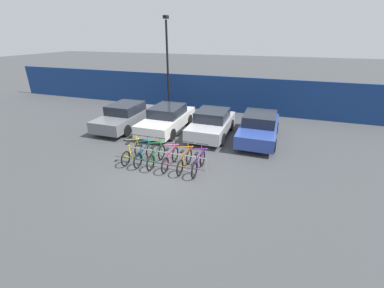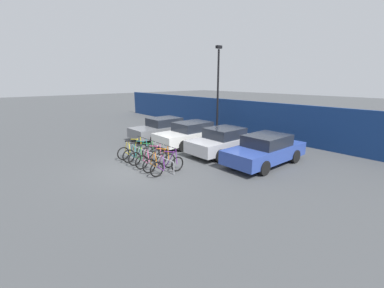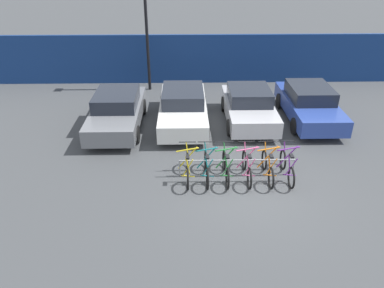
% 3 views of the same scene
% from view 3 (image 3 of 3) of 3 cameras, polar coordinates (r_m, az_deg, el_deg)
% --- Properties ---
extents(ground_plane, '(120.00, 120.00, 0.00)m').
position_cam_3_polar(ground_plane, '(11.27, 8.53, -6.61)').
color(ground_plane, '#424447').
extents(hoarding_wall, '(36.00, 0.16, 2.43)m').
position_cam_3_polar(hoarding_wall, '(19.39, 4.46, 12.80)').
color(hoarding_wall, navy).
rests_on(hoarding_wall, ground).
extents(bike_rack, '(3.58, 0.04, 0.57)m').
position_cam_3_polar(bike_rack, '(11.53, 6.88, -2.75)').
color(bike_rack, gray).
rests_on(bike_rack, ground).
extents(bicycle_yellow, '(0.68, 1.71, 1.05)m').
position_cam_3_polar(bicycle_yellow, '(11.35, -0.67, -3.70)').
color(bicycle_yellow, black).
rests_on(bicycle_yellow, ground).
extents(bicycle_teal, '(0.68, 1.71, 1.05)m').
position_cam_3_polar(bicycle_teal, '(11.37, 2.24, -3.66)').
color(bicycle_teal, black).
rests_on(bicycle_teal, ground).
extents(bicycle_green, '(0.68, 1.71, 1.05)m').
position_cam_3_polar(bicycle_green, '(11.42, 5.17, -3.62)').
color(bicycle_green, black).
rests_on(bicycle_green, ground).
extents(bicycle_pink, '(0.68, 1.71, 1.05)m').
position_cam_3_polar(bicycle_pink, '(11.50, 8.36, -3.56)').
color(bicycle_pink, black).
rests_on(bicycle_pink, ground).
extents(bicycle_orange, '(0.68, 1.71, 1.05)m').
position_cam_3_polar(bicycle_orange, '(11.62, 11.45, -3.49)').
color(bicycle_orange, black).
rests_on(bicycle_orange, ground).
extents(bicycle_purple, '(0.68, 1.71, 1.05)m').
position_cam_3_polar(bicycle_purple, '(11.76, 14.29, -3.42)').
color(bicycle_purple, black).
rests_on(bicycle_purple, ground).
extents(car_grey, '(1.91, 4.41, 1.40)m').
position_cam_3_polar(car_grey, '(14.74, -11.34, 5.02)').
color(car_grey, slate).
rests_on(car_grey, ground).
extents(car_white, '(1.91, 4.54, 1.40)m').
position_cam_3_polar(car_white, '(14.80, -1.38, 5.68)').
color(car_white, silver).
rests_on(car_white, ground).
extents(car_silver, '(1.91, 4.00, 1.40)m').
position_cam_3_polar(car_silver, '(15.04, 8.65, 5.73)').
color(car_silver, '#B7B7BC').
rests_on(car_silver, ground).
extents(car_blue, '(1.91, 4.38, 1.40)m').
position_cam_3_polar(car_blue, '(15.83, 17.40, 5.90)').
color(car_blue, '#2D479E').
rests_on(car_blue, ground).
extents(lamp_post, '(0.24, 0.44, 6.20)m').
position_cam_3_polar(lamp_post, '(17.92, -7.03, 18.72)').
color(lamp_post, black).
rests_on(lamp_post, ground).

